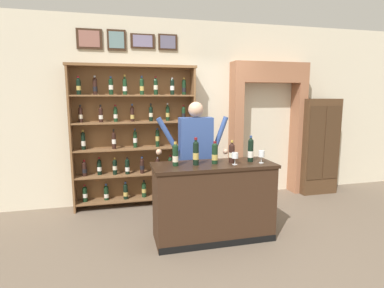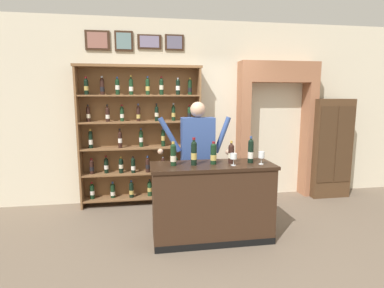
{
  "view_description": "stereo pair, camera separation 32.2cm",
  "coord_description": "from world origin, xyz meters",
  "px_view_note": "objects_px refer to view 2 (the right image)",
  "views": [
    {
      "loc": [
        -1.03,
        -3.52,
        1.81
      ],
      "look_at": [
        -0.09,
        0.27,
        1.19
      ],
      "focal_mm": 28.59,
      "sensor_mm": 36.0,
      "label": 1
    },
    {
      "loc": [
        -0.72,
        -3.59,
        1.81
      ],
      "look_at": [
        -0.09,
        0.27,
        1.19
      ],
      "focal_mm": 28.59,
      "sensor_mm": 36.0,
      "label": 2
    }
  ],
  "objects_px": {
    "tasting_bottle_brunello": "(213,153)",
    "tasting_counter": "(212,202)",
    "tasting_bottle_rosso": "(251,151)",
    "wine_glass_center": "(261,156)",
    "tasting_bottle_vin_santo": "(173,155)",
    "wine_glass_left": "(234,157)",
    "shopkeeper": "(198,148)",
    "tasting_bottle_bianco": "(194,153)",
    "side_cabinet": "(329,148)",
    "tasting_bottle_super_tuscan": "(231,153)",
    "wine_shelf": "(141,134)"
  },
  "relations": [
    {
      "from": "tasting_bottle_brunello",
      "to": "tasting_bottle_super_tuscan",
      "type": "height_order",
      "value": "tasting_bottle_super_tuscan"
    },
    {
      "from": "side_cabinet",
      "to": "tasting_bottle_vin_santo",
      "type": "distance_m",
      "value": 3.26
    },
    {
      "from": "shopkeeper",
      "to": "wine_glass_center",
      "type": "relative_size",
      "value": 10.92
    },
    {
      "from": "tasting_bottle_vin_santo",
      "to": "wine_glass_left",
      "type": "relative_size",
      "value": 1.95
    },
    {
      "from": "tasting_bottle_rosso",
      "to": "wine_glass_center",
      "type": "bearing_deg",
      "value": -46.98
    },
    {
      "from": "tasting_counter",
      "to": "shopkeeper",
      "type": "distance_m",
      "value": 0.84
    },
    {
      "from": "wine_shelf",
      "to": "wine_glass_left",
      "type": "xyz_separation_m",
      "value": [
        1.1,
        -1.58,
        -0.11
      ]
    },
    {
      "from": "side_cabinet",
      "to": "tasting_bottle_super_tuscan",
      "type": "height_order",
      "value": "side_cabinet"
    },
    {
      "from": "wine_shelf",
      "to": "tasting_bottle_rosso",
      "type": "bearing_deg",
      "value": -47.07
    },
    {
      "from": "tasting_bottle_brunello",
      "to": "tasting_counter",
      "type": "bearing_deg",
      "value": -169.86
    },
    {
      "from": "wine_glass_left",
      "to": "tasting_bottle_brunello",
      "type": "bearing_deg",
      "value": 153.03
    },
    {
      "from": "side_cabinet",
      "to": "wine_glass_center",
      "type": "distance_m",
      "value": 2.39
    },
    {
      "from": "shopkeeper",
      "to": "wine_glass_left",
      "type": "xyz_separation_m",
      "value": [
        0.31,
        -0.7,
        0.0
      ]
    },
    {
      "from": "tasting_bottle_bianco",
      "to": "wine_glass_left",
      "type": "xyz_separation_m",
      "value": [
        0.47,
        -0.09,
        -0.05
      ]
    },
    {
      "from": "tasting_counter",
      "to": "tasting_bottle_super_tuscan",
      "type": "xyz_separation_m",
      "value": [
        0.24,
        0.02,
        0.61
      ]
    },
    {
      "from": "wine_shelf",
      "to": "tasting_bottle_super_tuscan",
      "type": "bearing_deg",
      "value": -52.51
    },
    {
      "from": "side_cabinet",
      "to": "tasting_bottle_vin_santo",
      "type": "xyz_separation_m",
      "value": [
        -2.95,
        -1.36,
        0.23
      ]
    },
    {
      "from": "tasting_bottle_super_tuscan",
      "to": "tasting_bottle_rosso",
      "type": "xyz_separation_m",
      "value": [
        0.25,
        -0.01,
        0.02
      ]
    },
    {
      "from": "side_cabinet",
      "to": "wine_shelf",
      "type": "bearing_deg",
      "value": 178.28
    },
    {
      "from": "wine_shelf",
      "to": "tasting_bottle_bianco",
      "type": "bearing_deg",
      "value": -66.79
    },
    {
      "from": "side_cabinet",
      "to": "tasting_counter",
      "type": "relative_size",
      "value": 1.15
    },
    {
      "from": "side_cabinet",
      "to": "shopkeeper",
      "type": "xyz_separation_m",
      "value": [
        -2.55,
        -0.78,
        0.2
      ]
    },
    {
      "from": "side_cabinet",
      "to": "wine_glass_left",
      "type": "xyz_separation_m",
      "value": [
        -2.24,
        -1.48,
        0.2
      ]
    },
    {
      "from": "tasting_counter",
      "to": "shopkeeper",
      "type": "height_order",
      "value": "shopkeeper"
    },
    {
      "from": "wine_shelf",
      "to": "wine_glass_left",
      "type": "height_order",
      "value": "wine_shelf"
    },
    {
      "from": "wine_shelf",
      "to": "wine_glass_center",
      "type": "distance_m",
      "value": 2.15
    },
    {
      "from": "tasting_bottle_bianco",
      "to": "wine_glass_center",
      "type": "height_order",
      "value": "tasting_bottle_bianco"
    },
    {
      "from": "shopkeeper",
      "to": "wine_glass_center",
      "type": "xyz_separation_m",
      "value": [
        0.67,
        -0.69,
        0.01
      ]
    },
    {
      "from": "wine_shelf",
      "to": "tasting_bottle_brunello",
      "type": "bearing_deg",
      "value": -58.93
    },
    {
      "from": "tasting_bottle_rosso",
      "to": "wine_glass_center",
      "type": "xyz_separation_m",
      "value": [
        0.1,
        -0.11,
        -0.04
      ]
    },
    {
      "from": "side_cabinet",
      "to": "tasting_bottle_bianco",
      "type": "height_order",
      "value": "side_cabinet"
    },
    {
      "from": "tasting_bottle_vin_santo",
      "to": "tasting_bottle_bianco",
      "type": "xyz_separation_m",
      "value": [
        0.25,
        -0.02,
        0.02
      ]
    },
    {
      "from": "shopkeeper",
      "to": "wine_glass_center",
      "type": "bearing_deg",
      "value": -45.91
    },
    {
      "from": "side_cabinet",
      "to": "tasting_bottle_brunello",
      "type": "bearing_deg",
      "value": -150.98
    },
    {
      "from": "tasting_bottle_bianco",
      "to": "tasting_bottle_super_tuscan",
      "type": "xyz_separation_m",
      "value": [
        0.48,
        0.03,
        -0.03
      ]
    },
    {
      "from": "tasting_bottle_bianco",
      "to": "side_cabinet",
      "type": "bearing_deg",
      "value": 27.06
    },
    {
      "from": "wine_glass_center",
      "to": "tasting_bottle_vin_santo",
      "type": "bearing_deg",
      "value": 174.39
    },
    {
      "from": "wine_shelf",
      "to": "tasting_bottle_vin_santo",
      "type": "bearing_deg",
      "value": -75.18
    },
    {
      "from": "shopkeeper",
      "to": "wine_glass_left",
      "type": "height_order",
      "value": "shopkeeper"
    },
    {
      "from": "tasting_bottle_rosso",
      "to": "tasting_bottle_super_tuscan",
      "type": "bearing_deg",
      "value": 177.18
    },
    {
      "from": "shopkeeper",
      "to": "tasting_bottle_bianco",
      "type": "height_order",
      "value": "shopkeeper"
    },
    {
      "from": "side_cabinet",
      "to": "tasting_bottle_bianco",
      "type": "distance_m",
      "value": 3.05
    },
    {
      "from": "tasting_bottle_super_tuscan",
      "to": "wine_glass_center",
      "type": "height_order",
      "value": "tasting_bottle_super_tuscan"
    },
    {
      "from": "shopkeeper",
      "to": "tasting_bottle_super_tuscan",
      "type": "xyz_separation_m",
      "value": [
        0.32,
        -0.57,
        0.02
      ]
    },
    {
      "from": "tasting_counter",
      "to": "tasting_bottle_rosso",
      "type": "height_order",
      "value": "tasting_bottle_rosso"
    },
    {
      "from": "wine_glass_center",
      "to": "shopkeeper",
      "type": "bearing_deg",
      "value": 134.09
    },
    {
      "from": "tasting_bottle_vin_santo",
      "to": "tasting_bottle_bianco",
      "type": "distance_m",
      "value": 0.25
    },
    {
      "from": "tasting_counter",
      "to": "tasting_bottle_brunello",
      "type": "distance_m",
      "value": 0.62
    },
    {
      "from": "tasting_bottle_brunello",
      "to": "wine_glass_center",
      "type": "height_order",
      "value": "tasting_bottle_brunello"
    },
    {
      "from": "tasting_bottle_bianco",
      "to": "tasting_bottle_rosso",
      "type": "distance_m",
      "value": 0.72
    }
  ]
}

